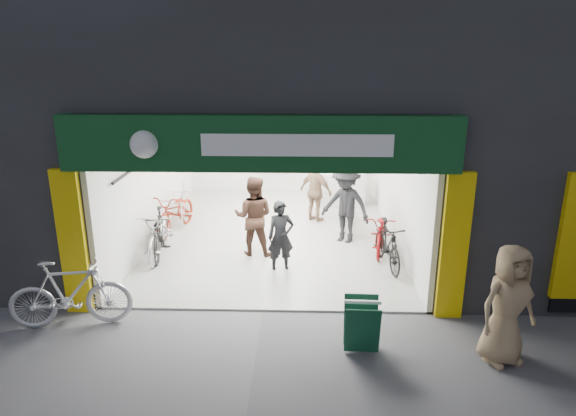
{
  "coord_description": "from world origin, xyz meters",
  "views": [
    {
      "loc": [
        0.71,
        -8.16,
        4.51
      ],
      "look_at": [
        0.41,
        1.5,
        1.47
      ],
      "focal_mm": 32.0,
      "sensor_mm": 36.0,
      "label": 1
    }
  ],
  "objects_px": {
    "bike_right_front": "(388,245)",
    "bike_left_front": "(160,233)",
    "parked_bike": "(70,293)",
    "pedestrian_near": "(508,305)",
    "sandwich_board": "(362,324)"
  },
  "relations": [
    {
      "from": "pedestrian_near",
      "to": "sandwich_board",
      "type": "height_order",
      "value": "pedestrian_near"
    },
    {
      "from": "parked_bike",
      "to": "sandwich_board",
      "type": "distance_m",
      "value": 4.82
    },
    {
      "from": "bike_left_front",
      "to": "pedestrian_near",
      "type": "height_order",
      "value": "pedestrian_near"
    },
    {
      "from": "bike_left_front",
      "to": "sandwich_board",
      "type": "distance_m",
      "value": 5.53
    },
    {
      "from": "parked_bike",
      "to": "sandwich_board",
      "type": "relative_size",
      "value": 2.42
    },
    {
      "from": "pedestrian_near",
      "to": "bike_left_front",
      "type": "bearing_deg",
      "value": 127.4
    },
    {
      "from": "bike_left_front",
      "to": "parked_bike",
      "type": "distance_m",
      "value": 3.17
    },
    {
      "from": "parked_bike",
      "to": "pedestrian_near",
      "type": "height_order",
      "value": "pedestrian_near"
    },
    {
      "from": "pedestrian_near",
      "to": "sandwich_board",
      "type": "distance_m",
      "value": 2.14
    },
    {
      "from": "bike_right_front",
      "to": "bike_left_front",
      "type": "bearing_deg",
      "value": 165.93
    },
    {
      "from": "bike_left_front",
      "to": "pedestrian_near",
      "type": "distance_m",
      "value": 7.33
    },
    {
      "from": "bike_left_front",
      "to": "sandwich_board",
      "type": "xyz_separation_m",
      "value": [
        4.12,
        -3.68,
        -0.09
      ]
    },
    {
      "from": "bike_left_front",
      "to": "bike_right_front",
      "type": "relative_size",
      "value": 1.22
    },
    {
      "from": "pedestrian_near",
      "to": "sandwich_board",
      "type": "xyz_separation_m",
      "value": [
        -2.07,
        0.21,
        -0.47
      ]
    },
    {
      "from": "bike_right_front",
      "to": "parked_bike",
      "type": "xyz_separation_m",
      "value": [
        -5.66,
        -2.6,
        0.09
      ]
    }
  ]
}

